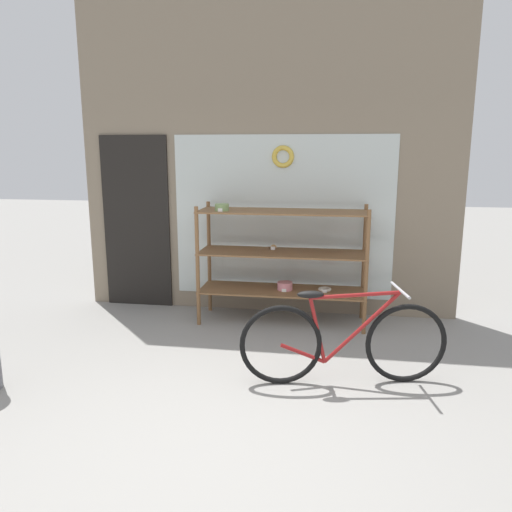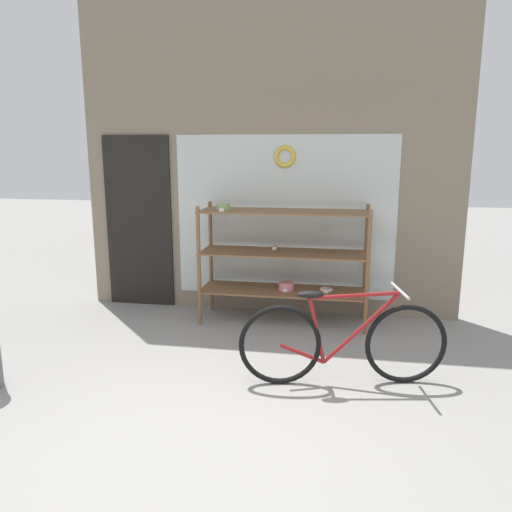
{
  "view_description": "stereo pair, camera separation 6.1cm",
  "coord_description": "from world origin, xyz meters",
  "views": [
    {
      "loc": [
        0.81,
        -3.01,
        1.93
      ],
      "look_at": [
        0.12,
        1.31,
        1.0
      ],
      "focal_mm": 35.0,
      "sensor_mm": 36.0,
      "label": 1
    },
    {
      "loc": [
        0.87,
        -2.99,
        1.93
      ],
      "look_at": [
        0.12,
        1.31,
        1.0
      ],
      "focal_mm": 35.0,
      "sensor_mm": 36.0,
      "label": 2
    }
  ],
  "objects": [
    {
      "name": "ground_plane",
      "position": [
        0.0,
        0.0,
        0.0
      ],
      "size": [
        30.0,
        30.0,
        0.0
      ],
      "primitive_type": "plane",
      "color": "gray"
    },
    {
      "name": "storefront_facade",
      "position": [
        -0.04,
        2.83,
        1.91
      ],
      "size": [
        4.46,
        0.13,
        3.98
      ],
      "color": "gray",
      "rests_on": "ground_plane"
    },
    {
      "name": "display_case",
      "position": [
        0.23,
        2.42,
        0.78
      ],
      "size": [
        1.86,
        0.56,
        1.35
      ],
      "color": "brown",
      "rests_on": "ground_plane"
    },
    {
      "name": "bicycle",
      "position": [
        0.91,
        0.96,
        0.37
      ],
      "size": [
        1.71,
        0.5,
        0.82
      ],
      "rotation": [
        0.0,
        0.0,
        0.19
      ],
      "color": "black",
      "rests_on": "ground_plane"
    }
  ]
}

